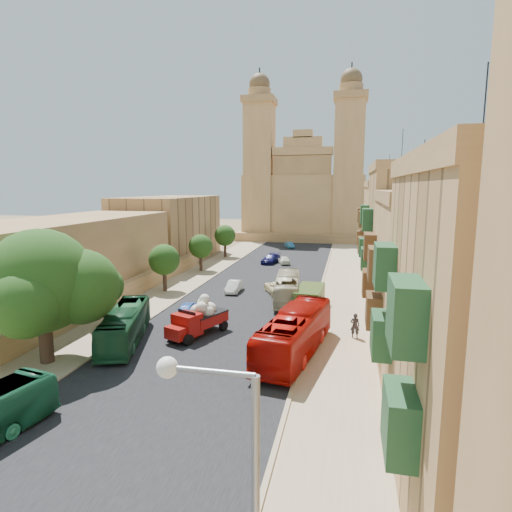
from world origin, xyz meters
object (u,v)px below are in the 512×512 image
at_px(bus_red_east, 295,333).
at_px(car_dkblue, 271,259).
at_px(car_blue_b, 290,245).
at_px(red_truck, 198,318).
at_px(bus_green_north, 125,325).
at_px(street_tree_b, 164,260).
at_px(pedestrian_a, 355,326).
at_px(ficus_tree, 43,285).
at_px(pedestrian_c, 319,304).
at_px(street_tree_d, 225,236).
at_px(streetlamp, 233,503).
at_px(street_tree_a, 104,286).
at_px(church, 305,196).
at_px(olive_pickup, 310,299).
at_px(bus_cream_east, 287,288).
at_px(car_white_a, 234,287).
at_px(car_white_b, 284,260).
at_px(car_cream, 277,287).
at_px(car_blue_a, 186,310).
at_px(street_tree_c, 201,246).

xyz_separation_m(bus_red_east, car_dkblue, (-8.06, 35.22, -0.88)).
bearing_deg(car_dkblue, car_blue_b, 98.20).
relative_size(red_truck, bus_green_north, 0.60).
distance_m(street_tree_b, red_truck, 15.70).
bearing_deg(pedestrian_a, ficus_tree, 28.27).
bearing_deg(pedestrian_c, red_truck, -35.88).
bearing_deg(car_dkblue, street_tree_d, 164.28).
xyz_separation_m(ficus_tree, street_tree_d, (-0.58, 43.99, -1.71)).
bearing_deg(streetlamp, car_dkblue, 99.42).
bearing_deg(street_tree_a, church, 81.46).
relative_size(ficus_tree, olive_pickup, 1.67).
relative_size(street_tree_b, streetlamp, 0.64).
bearing_deg(bus_cream_east, street_tree_a, 31.23).
height_order(red_truck, bus_green_north, red_truck).
relative_size(car_white_a, car_dkblue, 0.80).
bearing_deg(streetlamp, bus_red_east, 93.38).
bearing_deg(street_tree_b, church, 79.62).
distance_m(street_tree_a, bus_red_east, 16.92).
xyz_separation_m(street_tree_a, pedestrian_a, (20.61, 1.03, -2.31)).
bearing_deg(bus_red_east, car_white_b, -70.94).
distance_m(church, street_tree_b, 55.84).
distance_m(car_white_a, car_cream, 4.80).
bearing_deg(street_tree_b, car_blue_b, 76.32).
bearing_deg(car_white_b, car_cream, 76.26).
bearing_deg(car_blue_a, street_tree_b, 117.37).
xyz_separation_m(street_tree_d, car_white_b, (10.50, -4.33, -2.96)).
height_order(car_dkblue, pedestrian_c, pedestrian_c).
bearing_deg(car_blue_a, street_tree_d, 93.33).
distance_m(street_tree_b, bus_red_east, 22.59).
distance_m(street_tree_b, car_blue_a, 10.87).
bearing_deg(bus_green_north, pedestrian_a, -2.10).
height_order(street_tree_b, red_truck, street_tree_b).
relative_size(bus_green_north, bus_cream_east, 0.97).
distance_m(ficus_tree, pedestrian_c, 22.92).
height_order(bus_green_north, car_white_a, bus_green_north).
distance_m(street_tree_a, car_blue_b, 49.91).
xyz_separation_m(car_dkblue, car_white_b, (2.06, -0.25, -0.07)).
xyz_separation_m(church, olive_pickup, (6.50, -58.61, -8.46)).
xyz_separation_m(bus_red_east, bus_cream_east, (-2.50, 13.92, -0.20)).
xyz_separation_m(red_truck, pedestrian_a, (12.04, 2.01, -0.41)).
bearing_deg(bus_red_east, car_cream, -67.26).
bearing_deg(car_white_a, car_blue_b, 86.38).
xyz_separation_m(ficus_tree, bus_red_east, (15.92, 4.69, -3.72)).
xyz_separation_m(red_truck, car_white_b, (1.93, 32.65, -0.78)).
bearing_deg(street_tree_b, red_truck, -56.57).
height_order(street_tree_d, olive_pickup, street_tree_d).
bearing_deg(church, olive_pickup, -83.67).
relative_size(street_tree_d, olive_pickup, 1.00).
height_order(street_tree_d, car_white_a, street_tree_d).
height_order(street_tree_c, pedestrian_a, street_tree_c).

